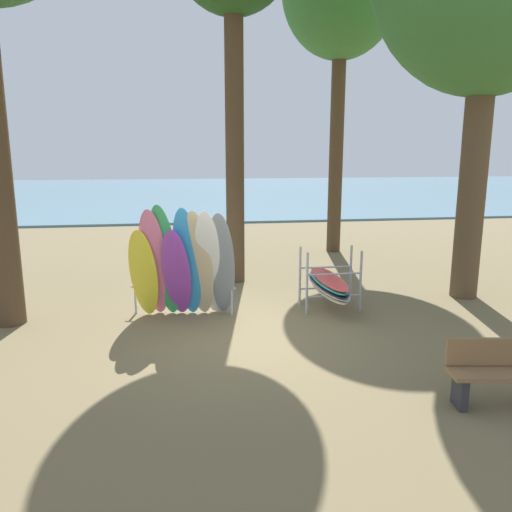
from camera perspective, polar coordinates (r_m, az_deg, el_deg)
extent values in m
plane|color=brown|center=(9.04, -2.31, -8.78)|extent=(80.00, 80.00, 0.00)
cube|color=slate|center=(40.28, -7.30, 7.28)|extent=(80.00, 36.00, 0.10)
cylinder|color=brown|center=(11.76, 23.54, 8.82)|extent=(0.57, 0.57, 5.52)
cylinder|color=#4C3823|center=(12.16, -2.45, 13.19)|extent=(0.44, 0.44, 6.94)
cylinder|color=#4C3823|center=(16.19, 9.14, 12.43)|extent=(0.43, 0.43, 6.78)
ellipsoid|color=yellow|center=(9.71, -12.68, -2.01)|extent=(0.64, 0.77, 1.81)
ellipsoid|color=pink|center=(9.62, -11.51, -0.91)|extent=(0.65, 0.97, 2.19)
ellipsoid|color=#339E56|center=(9.57, -10.29, -0.68)|extent=(0.72, 0.96, 2.27)
ellipsoid|color=purple|center=(9.59, -9.00, -1.99)|extent=(0.68, 0.94, 1.82)
ellipsoid|color=#2D8ED1|center=(9.52, -7.79, -0.84)|extent=(0.69, 0.97, 2.22)
ellipsoid|color=#C6B289|center=(9.50, -6.54, -0.99)|extent=(0.73, 0.99, 2.17)
ellipsoid|color=white|center=(9.48, -5.28, -0.97)|extent=(0.74, 1.12, 2.17)
ellipsoid|color=gray|center=(9.47, -4.01, -1.10)|extent=(0.68, 1.06, 2.13)
cylinder|color=#9EA0A5|center=(10.29, -13.56, -4.90)|extent=(0.04, 0.04, 0.55)
cylinder|color=#9EA0A5|center=(9.90, -2.80, -5.24)|extent=(0.04, 0.04, 0.55)
cylinder|color=#9EA0A5|center=(9.98, -8.33, -3.58)|extent=(2.05, 0.48, 0.04)
cylinder|color=#9EA0A5|center=(9.92, 5.83, -3.15)|extent=(0.05, 0.05, 1.25)
cylinder|color=#9EA0A5|center=(10.25, 11.81, -2.86)|extent=(0.05, 0.05, 1.25)
cylinder|color=#9EA0A5|center=(10.49, 5.03, -2.31)|extent=(0.05, 0.05, 1.25)
cylinder|color=#9EA0A5|center=(10.79, 10.72, -2.07)|extent=(0.05, 0.05, 1.25)
cylinder|color=#9EA0A5|center=(10.14, 8.82, -4.51)|extent=(1.10, 0.04, 0.04)
cylinder|color=#9EA0A5|center=(10.03, 8.90, -2.04)|extent=(1.10, 0.04, 0.04)
cylinder|color=#9EA0A5|center=(10.70, 7.87, -3.62)|extent=(1.10, 0.04, 0.04)
cylinder|color=#9EA0A5|center=(10.59, 7.94, -1.27)|extent=(1.10, 0.04, 0.04)
ellipsoid|color=#C6B289|center=(10.40, 8.24, -3.80)|extent=(0.53, 2.11, 0.06)
ellipsoid|color=white|center=(10.38, 8.20, -3.49)|extent=(0.60, 2.12, 0.06)
ellipsoid|color=black|center=(10.37, 8.19, -3.17)|extent=(0.58, 2.12, 0.06)
ellipsoid|color=#38B2AD|center=(10.35, 8.19, -2.85)|extent=(0.51, 2.10, 0.06)
ellipsoid|color=red|center=(10.34, 8.28, -2.52)|extent=(0.51, 2.10, 0.06)
cube|color=#2D2D33|center=(7.03, 22.20, -14.09)|extent=(0.15, 0.33, 0.42)
cube|color=olive|center=(7.16, 26.60, -11.90)|extent=(1.44, 0.60, 0.06)
cube|color=olive|center=(7.23, 26.12, -9.75)|extent=(1.39, 0.26, 0.36)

